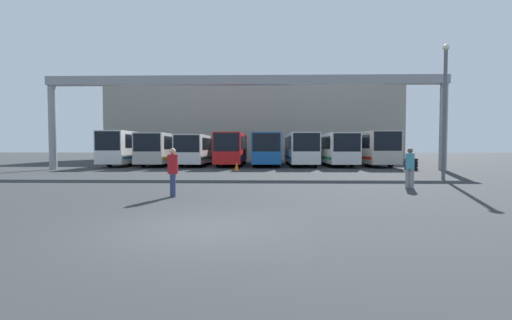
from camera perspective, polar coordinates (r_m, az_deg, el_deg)
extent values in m
plane|color=#2D3033|center=(8.19, -9.91, -11.28)|extent=(200.00, 200.00, 0.00)
cube|color=gray|center=(52.34, -0.32, 6.40)|extent=(40.84, 12.00, 11.38)
cylinder|color=gray|center=(32.99, -30.81, 4.64)|extent=(0.60, 0.60, 6.93)
cylinder|color=gray|center=(31.43, 28.76, 4.81)|extent=(0.60, 0.60, 6.93)
cube|color=gray|center=(28.45, -1.83, 13.13)|extent=(32.52, 0.80, 0.70)
cube|color=silver|center=(38.06, -19.68, 2.03)|extent=(2.43, 12.13, 3.00)
cube|color=black|center=(32.50, -23.53, 2.95)|extent=(2.24, 0.06, 1.68)
cube|color=black|center=(38.06, -19.69, 2.88)|extent=(2.46, 10.31, 1.26)
cube|color=#1966B2|center=(38.07, -19.66, 0.59)|extent=(2.46, 11.52, 0.24)
cylinder|color=black|center=(35.37, -23.22, -0.20)|extent=(0.28, 1.02, 1.02)
cylinder|color=black|center=(34.54, -20.04, -0.21)|extent=(0.28, 1.02, 1.02)
cylinder|color=black|center=(41.63, -19.33, 0.20)|extent=(0.28, 1.02, 1.02)
cylinder|color=black|center=(40.93, -16.56, 0.20)|extent=(0.28, 1.02, 1.02)
cube|color=beige|center=(36.09, -15.06, 1.93)|extent=(2.59, 10.33, 2.80)
cube|color=black|center=(31.19, -17.75, 2.81)|extent=(2.38, 0.06, 1.57)
cube|color=black|center=(36.09, -15.07, 2.75)|extent=(2.62, 8.78, 1.18)
cube|color=orange|center=(36.11, -15.04, 0.50)|extent=(2.62, 9.81, 0.24)
cylinder|color=black|center=(33.72, -18.28, -0.25)|extent=(0.28, 1.00, 1.00)
cylinder|color=black|center=(33.03, -14.57, -0.26)|extent=(0.28, 1.00, 1.00)
cylinder|color=black|center=(39.21, -15.43, 0.12)|extent=(0.28, 1.00, 1.00)
cylinder|color=black|center=(38.61, -12.21, 0.11)|extent=(0.28, 1.00, 1.00)
cube|color=silver|center=(36.00, -9.43, 1.86)|extent=(2.46, 11.81, 2.66)
cube|color=black|center=(30.24, -11.53, 2.69)|extent=(2.26, 0.06, 1.49)
cube|color=black|center=(36.00, -9.43, 2.63)|extent=(2.49, 10.04, 1.12)
cube|color=#268C4C|center=(36.01, -9.42, 0.51)|extent=(2.49, 11.22, 0.24)
cylinder|color=black|center=(33.02, -12.31, -0.28)|extent=(0.28, 0.96, 0.96)
cylinder|color=black|center=(32.58, -8.66, -0.28)|extent=(0.28, 0.96, 0.96)
cylinder|color=black|center=(39.47, -10.04, 0.15)|extent=(0.28, 0.96, 0.96)
cylinder|color=black|center=(39.11, -6.96, 0.15)|extent=(0.28, 0.96, 0.96)
cube|color=red|center=(35.14, -3.99, 2.02)|extent=(2.44, 11.06, 2.84)
cube|color=black|center=(29.65, -4.99, 2.99)|extent=(2.24, 0.06, 1.59)
cube|color=black|center=(35.14, -3.99, 2.88)|extent=(2.47, 9.40, 1.19)
cube|color=#1966B2|center=(35.15, -3.98, 0.54)|extent=(2.47, 10.51, 0.24)
cylinder|color=black|center=(32.21, -6.37, -0.35)|extent=(0.28, 0.91, 0.91)
cylinder|color=black|center=(31.99, -2.61, -0.35)|extent=(0.28, 0.91, 0.91)
cylinder|color=black|center=(38.35, -5.12, 0.07)|extent=(0.28, 0.91, 0.91)
cylinder|color=black|center=(38.17, -1.96, 0.07)|extent=(0.28, 0.91, 0.91)
cube|color=#1959A5|center=(34.81, 1.67, 2.00)|extent=(2.59, 10.72, 2.81)
cube|color=black|center=(29.47, 1.72, 2.96)|extent=(2.38, 0.06, 1.57)
cube|color=black|center=(34.81, 1.67, 2.85)|extent=(2.62, 9.12, 1.18)
cube|color=#268C4C|center=(34.83, 1.67, 0.52)|extent=(2.62, 10.19, 0.24)
cylinder|color=black|center=(31.85, -0.35, -0.22)|extent=(0.28, 1.07, 1.07)
cylinder|color=black|center=(31.86, 3.73, -0.23)|extent=(0.28, 1.07, 1.07)
cylinder|color=black|center=(37.85, -0.07, 0.17)|extent=(0.28, 1.07, 1.07)
cylinder|color=black|center=(37.86, 3.37, 0.17)|extent=(0.28, 1.07, 1.07)
cube|color=silver|center=(35.17, 7.32, 2.00)|extent=(2.52, 11.07, 2.83)
cube|color=black|center=(29.69, 8.42, 2.96)|extent=(2.31, 0.06, 1.59)
cube|color=black|center=(35.17, 7.32, 2.85)|extent=(2.55, 9.41, 1.19)
cube|color=#1966B2|center=(35.18, 7.31, 0.53)|extent=(2.55, 10.52, 0.24)
cylinder|color=black|center=(32.01, 5.92, -0.27)|extent=(0.28, 1.01, 1.01)
cylinder|color=black|center=(32.26, 9.82, -0.27)|extent=(0.28, 1.01, 1.01)
cylinder|color=black|center=(38.19, 5.19, 0.14)|extent=(0.28, 1.01, 1.01)
cylinder|color=black|center=(38.40, 8.47, 0.14)|extent=(0.28, 1.01, 1.01)
cube|color=silver|center=(36.10, 12.73, 1.95)|extent=(2.52, 11.91, 2.80)
cube|color=black|center=(30.31, 14.94, 2.86)|extent=(2.32, 0.06, 1.57)
cube|color=black|center=(36.10, 12.73, 2.77)|extent=(2.55, 10.12, 1.18)
cube|color=#268C4C|center=(36.12, 12.71, 0.53)|extent=(2.55, 11.31, 0.24)
cylinder|color=black|center=(32.65, 11.96, -0.34)|extent=(0.28, 0.92, 0.92)
cylinder|color=black|center=(33.13, 15.71, -0.34)|extent=(0.28, 0.92, 0.92)
cylinder|color=black|center=(39.22, 10.18, 0.10)|extent=(0.28, 0.92, 0.92)
cylinder|color=black|center=(39.61, 13.33, 0.10)|extent=(0.28, 0.92, 0.92)
cube|color=beige|center=(36.51, 18.20, 2.02)|extent=(2.58, 11.02, 2.96)
cube|color=black|center=(31.30, 21.12, 2.96)|extent=(2.37, 0.06, 1.65)
cube|color=black|center=(36.52, 18.21, 2.88)|extent=(2.61, 9.37, 1.24)
cube|color=red|center=(36.53, 18.18, 0.53)|extent=(2.61, 10.47, 0.24)
cylinder|color=black|center=(33.26, 17.84, -0.21)|extent=(0.28, 1.08, 1.08)
cylinder|color=black|center=(33.97, 21.50, -0.21)|extent=(0.28, 1.08, 1.08)
cylinder|color=black|center=(39.22, 15.29, 0.18)|extent=(0.28, 1.08, 1.08)
cylinder|color=black|center=(39.82, 18.45, 0.17)|extent=(0.28, 1.08, 1.08)
cylinder|color=gray|center=(17.26, 24.52, -2.84)|extent=(0.20, 0.20, 0.88)
cylinder|color=gray|center=(17.29, 23.96, -2.83)|extent=(0.20, 0.20, 0.88)
cylinder|color=teal|center=(17.22, 24.28, -0.17)|extent=(0.38, 0.38, 0.73)
sphere|color=brown|center=(17.21, 24.31, 1.44)|extent=(0.24, 0.24, 0.24)
cylinder|color=navy|center=(13.32, -13.71, -4.15)|extent=(0.20, 0.20, 0.88)
cylinder|color=navy|center=(13.49, -13.65, -4.07)|extent=(0.20, 0.20, 0.88)
cylinder|color=#A5191E|center=(13.34, -13.71, -0.66)|extent=(0.39, 0.39, 0.73)
sphere|color=tan|center=(13.32, -13.73, 1.42)|extent=(0.24, 0.24, 0.24)
cone|color=orange|center=(26.96, -3.23, -1.03)|extent=(0.37, 0.37, 0.74)
torus|color=black|center=(30.40, 24.44, -1.32)|extent=(1.04, 1.04, 0.24)
torus|color=black|center=(30.39, 24.44, -0.87)|extent=(1.04, 1.04, 0.24)
torus|color=black|center=(30.38, 24.45, -0.42)|extent=(1.04, 1.04, 0.24)
torus|color=black|center=(30.37, 24.46, 0.03)|extent=(1.04, 1.04, 0.24)
cylinder|color=#595B60|center=(22.44, 28.92, 6.52)|extent=(0.20, 0.20, 7.38)
sphere|color=beige|center=(23.07, 29.11, 16.07)|extent=(0.36, 0.36, 0.36)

